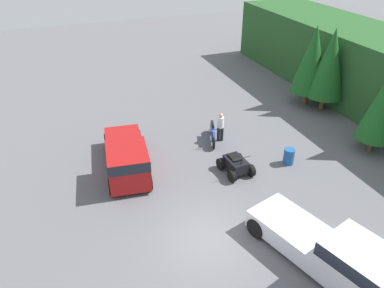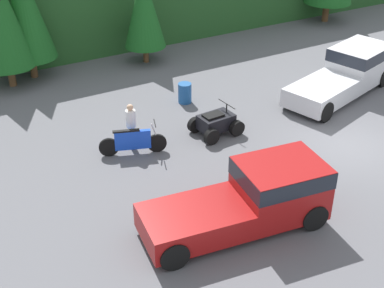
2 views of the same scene
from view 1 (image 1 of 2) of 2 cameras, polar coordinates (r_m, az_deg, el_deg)
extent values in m
plane|color=#5B5B60|center=(15.99, 2.43, -14.23)|extent=(80.00, 80.00, 0.00)
cylinder|color=brown|center=(28.00, 16.96, 6.86)|extent=(0.33, 0.33, 1.00)
cone|color=#19561E|center=(27.04, 17.86, 12.20)|extent=(2.44, 2.44, 4.54)
cylinder|color=brown|center=(27.51, 19.22, 6.04)|extent=(0.34, 0.34, 1.01)
cone|color=#19561E|center=(26.53, 20.27, 11.49)|extent=(2.46, 2.46, 4.58)
cylinder|color=brown|center=(23.51, 25.61, 0.03)|extent=(0.28, 0.28, 0.85)
cone|color=#19561E|center=(22.51, 26.95, 5.17)|extent=(2.07, 2.07, 3.86)
cube|color=maroon|center=(18.52, -9.73, -3.19)|extent=(2.71, 2.25, 1.67)
cube|color=#1E232D|center=(18.22, -9.88, -1.77)|extent=(2.73, 2.27, 0.53)
cube|color=maroon|center=(21.08, -10.33, -0.08)|extent=(3.26, 2.32, 0.78)
cylinder|color=black|center=(18.38, -6.59, -5.68)|extent=(0.88, 0.39, 0.85)
cylinder|color=black|center=(18.32, -12.12, -6.38)|extent=(0.88, 0.39, 0.85)
cylinder|color=black|center=(22.06, -8.20, 1.01)|extent=(0.88, 0.39, 0.85)
cylinder|color=black|center=(22.01, -12.79, 0.44)|extent=(0.88, 0.39, 0.85)
cube|color=silver|center=(14.70, 24.53, -17.05)|extent=(3.12, 2.62, 1.67)
cube|color=#1E232D|center=(14.32, 25.02, -15.55)|extent=(3.15, 2.64, 0.53)
cube|color=silver|center=(15.96, 14.97, -12.53)|extent=(3.70, 2.78, 0.78)
cylinder|color=black|center=(17.10, 13.96, -9.79)|extent=(0.89, 0.50, 0.85)
cylinder|color=black|center=(16.04, 9.76, -12.47)|extent=(0.89, 0.50, 0.85)
cylinder|color=black|center=(21.46, 3.33, 0.19)|extent=(0.71, 0.33, 0.72)
cylinder|color=black|center=(22.98, 2.99, 2.43)|extent=(0.71, 0.33, 0.72)
cube|color=blue|center=(22.11, 3.17, 1.84)|extent=(1.29, 0.59, 0.73)
cylinder|color=#B7B7BC|center=(21.30, 3.35, 1.22)|extent=(0.30, 0.15, 0.81)
cylinder|color=black|center=(21.09, 3.39, 2.20)|extent=(0.24, 0.58, 0.04)
cube|color=black|center=(22.11, 3.16, 3.01)|extent=(0.95, 0.45, 0.06)
cylinder|color=black|center=(19.43, 8.97, -4.02)|extent=(0.63, 0.26, 0.62)
cylinder|color=black|center=(18.92, 6.13, -4.87)|extent=(0.63, 0.26, 0.62)
cylinder|color=black|center=(20.25, 7.13, -2.27)|extent=(0.63, 0.26, 0.62)
cylinder|color=black|center=(19.75, 4.37, -3.04)|extent=(0.63, 0.26, 0.62)
cube|color=black|center=(19.46, 6.69, -3.02)|extent=(1.39, 0.95, 0.57)
cylinder|color=black|center=(18.86, 7.54, -2.61)|extent=(0.05, 0.05, 0.35)
cylinder|color=black|center=(18.77, 7.57, -2.17)|extent=(0.11, 1.04, 0.04)
cube|color=black|center=(19.38, 6.53, -2.01)|extent=(0.80, 0.54, 0.08)
cylinder|color=black|center=(22.24, 4.57, 1.57)|extent=(0.22, 0.22, 0.89)
cylinder|color=black|center=(22.20, 4.06, 1.54)|extent=(0.22, 0.22, 0.89)
cylinder|color=white|center=(21.85, 4.40, 3.32)|extent=(0.45, 0.45, 0.66)
sphere|color=tan|center=(21.64, 4.44, 4.38)|extent=(0.29, 0.29, 0.24)
cylinder|color=#1E5193|center=(20.72, 14.55, -1.84)|extent=(0.58, 0.58, 0.88)
camera|label=2|loc=(25.06, -42.11, 21.44)|focal=50.00mm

